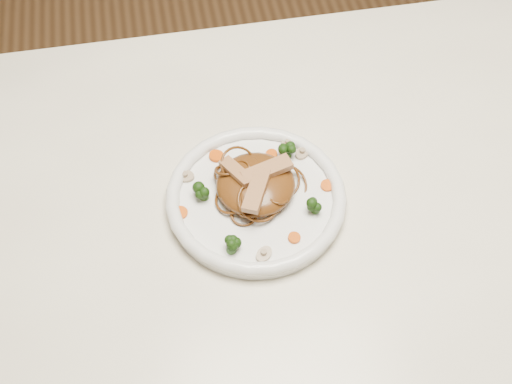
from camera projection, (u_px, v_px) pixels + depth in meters
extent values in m
plane|color=#52341C|center=(296.00, 383.00, 1.59)|extent=(4.00, 4.00, 0.00)
cube|color=white|center=(320.00, 206.00, 1.00)|extent=(1.20, 0.80, 0.04)
cylinder|color=brown|center=(24.00, 216.00, 1.44)|extent=(0.06, 0.06, 0.71)
cylinder|color=brown|center=(499.00, 146.00, 1.56)|extent=(0.06, 0.06, 0.71)
cylinder|color=white|center=(256.00, 201.00, 0.97)|extent=(0.31, 0.31, 0.02)
ellipsoid|color=#5D3011|center=(256.00, 184.00, 0.96)|extent=(0.14, 0.14, 0.04)
cube|color=tan|center=(267.00, 170.00, 0.95)|extent=(0.08, 0.04, 0.01)
cube|color=tan|center=(236.00, 171.00, 0.95)|extent=(0.05, 0.06, 0.01)
cube|color=tan|center=(257.00, 190.00, 0.93)|extent=(0.05, 0.07, 0.01)
cylinder|color=#E55408|center=(272.00, 154.00, 1.01)|extent=(0.02, 0.02, 0.00)
cylinder|color=#E55408|center=(180.00, 213.00, 0.95)|extent=(0.03, 0.03, 0.00)
cylinder|color=#E55408|center=(327.00, 186.00, 0.97)|extent=(0.02, 0.02, 0.00)
cylinder|color=#E55408|center=(216.00, 156.00, 1.01)|extent=(0.03, 0.03, 0.00)
cylinder|color=#E55408|center=(294.00, 238.00, 0.92)|extent=(0.02, 0.02, 0.00)
cylinder|color=#C2AC92|center=(264.00, 254.00, 0.91)|extent=(0.04, 0.04, 0.01)
cylinder|color=#C2AC92|center=(302.00, 153.00, 1.01)|extent=(0.04, 0.04, 0.01)
cylinder|color=#C2AC92|center=(185.00, 176.00, 0.98)|extent=(0.03, 0.03, 0.01)
cylinder|color=#C2AC92|center=(288.00, 144.00, 1.02)|extent=(0.03, 0.03, 0.01)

